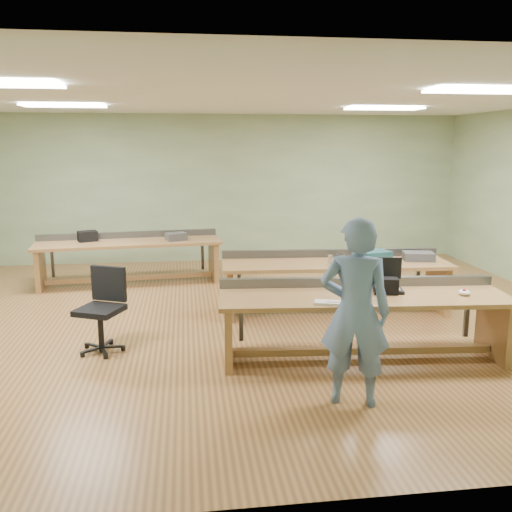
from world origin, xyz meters
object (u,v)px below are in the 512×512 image
workbench_back (129,252)px  parts_bin_teal (375,256)px  workbench_mid (335,274)px  task_chair (103,321)px  mug (340,257)px  person (355,312)px  workbench_front (363,310)px  laptop_base (388,290)px  drinks_can (330,260)px  parts_bin_grey (418,256)px  camera_bag (386,286)px

workbench_back → parts_bin_teal: size_ratio=7.91×
workbench_mid → task_chair: bearing=-157.0°
parts_bin_teal → mug: parts_bin_teal is taller
person → workbench_back: bearing=-43.8°
workbench_back → person: (2.51, -4.88, 0.32)m
task_chair → mug: (3.20, 1.16, 0.44)m
workbench_front → parts_bin_teal: size_ratio=8.09×
workbench_mid → workbench_back: size_ratio=1.02×
laptop_base → drinks_can: 1.54m
laptop_base → parts_bin_grey: (1.06, 1.60, 0.04)m
person → task_chair: bearing=-14.3°
workbench_back → mug: 3.81m
task_chair → drinks_can: 3.19m
laptop_base → drinks_can: size_ratio=2.52×
workbench_front → task_chair: (-2.96, 0.61, -0.20)m
workbench_back → laptop_base: (3.27, -3.76, 0.20)m
laptop_base → parts_bin_grey: 1.92m
drinks_can → parts_bin_teal: bearing=11.1°
workbench_mid → laptop_base: size_ratio=10.34×
workbench_front → camera_bag: 0.38m
camera_bag → task_chair: 3.31m
workbench_front → laptop_base: (0.32, 0.07, 0.20)m
workbench_back → parts_bin_grey: size_ratio=7.55×
laptop_base → mug: (-0.08, 1.70, 0.03)m
task_chair → parts_bin_teal: 3.89m
camera_bag → laptop_base: bearing=62.1°
workbench_back → drinks_can: drinks_can is taller
workbench_front → drinks_can: 1.60m
task_chair → mug: 3.43m
workbench_front → task_chair: size_ratio=3.34×
parts_bin_teal → workbench_back: bearing=150.2°
parts_bin_teal → mug: 0.50m
workbench_mid → camera_bag: 1.75m
workbench_mid → task_chair: 3.32m
camera_bag → drinks_can: bearing=111.1°
laptop_base → mug: bearing=103.6°
laptop_base → parts_bin_grey: size_ratio=0.74×
workbench_back → task_chair: bearing=-95.9°
camera_bag → mug: camera_bag is taller
camera_bag → mug: size_ratio=2.04×
task_chair → parts_bin_grey: task_chair is taller
person → camera_bag: bearing=-104.5°
laptop_base → task_chair: 3.34m
laptop_base → camera_bag: 0.11m
workbench_mid → parts_bin_teal: 0.64m
workbench_mid → parts_bin_grey: 1.25m
camera_bag → parts_bin_grey: size_ratio=0.61×
mug → drinks_can: size_ratio=1.02×
parts_bin_teal → drinks_can: bearing=-168.9°
workbench_front → workbench_mid: size_ratio=1.00×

